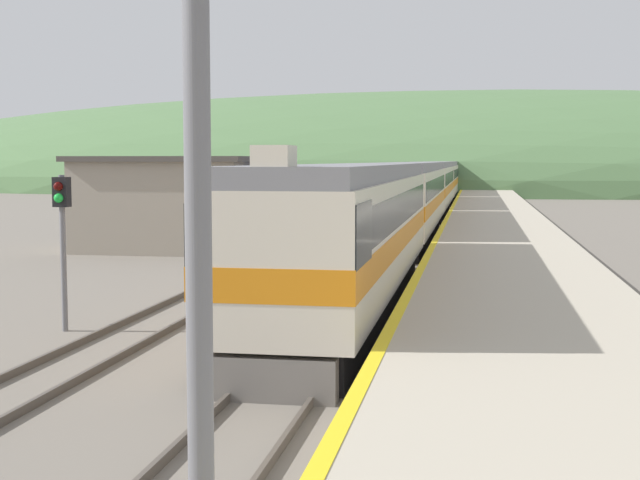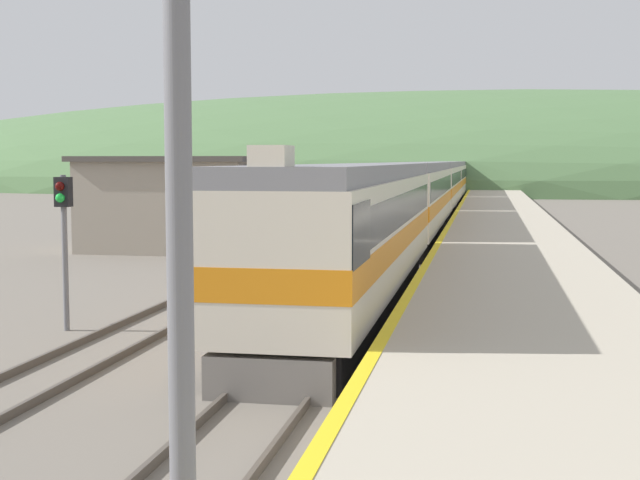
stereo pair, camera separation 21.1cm
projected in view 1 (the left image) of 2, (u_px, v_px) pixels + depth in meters
The scene contains 11 objects.
track_main at pixel (432, 212), 70.01m from camera, with size 1.52×180.00×0.16m.
track_siding at pixel (375, 211), 70.79m from camera, with size 1.52×180.00×0.16m.
platform at pixel (495, 226), 49.59m from camera, with size 5.50×140.00×0.96m.
distant_hills at pixel (455, 185), 145.50m from camera, with size 228.58×102.86×29.91m.
station_shed at pixel (172, 203), 40.84m from camera, with size 8.07×6.47×4.28m.
express_train_lead_car at pixel (348, 231), 24.01m from camera, with size 2.94×19.27×4.35m.
carriage_second at pixel (408, 199), 44.97m from camera, with size 2.93×21.23×3.99m.
carriage_third at pixel (430, 186), 66.65m from camera, with size 2.93×21.23×3.99m.
carriage_fourth at pixel (442, 180), 88.34m from camera, with size 2.93×21.23×3.99m.
siding_train at pixel (344, 198), 53.79m from camera, with size 2.90×31.92×3.55m.
signal_post_siding at pixel (62, 219), 21.17m from camera, with size 0.36×0.42×3.75m.
Camera 1 is at (3.38, -0.41, 4.10)m, focal length 50.00 mm.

